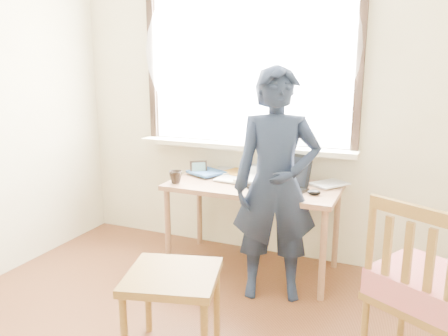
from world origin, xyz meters
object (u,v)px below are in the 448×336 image
at_px(mug_white, 253,171).
at_px(person, 276,186).
at_px(work_chair, 173,286).
at_px(mug_dark, 176,177).
at_px(desk, 253,193).
at_px(side_chair, 423,288).
at_px(laptop, 282,181).

relative_size(mug_white, person, 0.08).
distance_m(mug_white, work_chair, 1.43).
height_order(mug_dark, work_chair, mug_dark).
bearing_deg(person, work_chair, -128.50).
xyz_separation_m(mug_white, person, (0.35, -0.53, 0.05)).
distance_m(desk, mug_dark, 0.61).
bearing_deg(person, mug_dark, 153.23).
bearing_deg(side_chair, person, 149.16).
height_order(desk, person, person).
xyz_separation_m(laptop, person, (0.04, -0.29, 0.04)).
bearing_deg(person, desk, 111.75).
xyz_separation_m(mug_dark, person, (0.83, -0.12, 0.05)).
bearing_deg(laptop, person, -82.54).
distance_m(mug_white, mug_dark, 0.64).
distance_m(mug_dark, side_chair, 1.89).
height_order(mug_white, person, person).
distance_m(desk, work_chair, 1.20).
relative_size(mug_white, mug_dark, 1.24).
bearing_deg(desk, side_chair, -36.10).
height_order(desk, mug_white, mug_white).
xyz_separation_m(mug_dark, side_chair, (1.75, -0.67, -0.23)).
relative_size(work_chair, person, 0.37).
distance_m(desk, person, 0.45).
relative_size(desk, laptop, 2.91).
xyz_separation_m(desk, person, (0.27, -0.32, 0.17)).
height_order(desk, work_chair, desk).
xyz_separation_m(desk, laptop, (0.24, -0.03, 0.13)).
distance_m(desk, laptop, 0.27).
distance_m(desk, side_chair, 1.48).
bearing_deg(mug_white, mug_dark, -139.37).
bearing_deg(mug_dark, laptop, 12.24).
distance_m(laptop, side_chair, 1.29).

